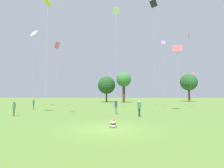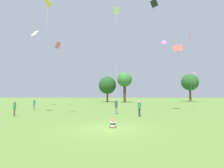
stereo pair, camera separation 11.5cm
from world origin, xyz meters
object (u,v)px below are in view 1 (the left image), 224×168
Objects in this scene: distant_tree_0 at (189,82)px; distant_tree_1 at (124,80)px; person_standing_3 at (33,104)px; kite_7 at (57,46)px; kite_1 at (189,39)px; seated_toddler at (113,124)px; kite_6 at (153,7)px; kite_0 at (163,46)px; kite_5 at (34,35)px; person_standing_1 at (116,105)px; distant_tree_2 at (107,85)px; kite_3 at (193,75)px; person_standing_2 at (14,107)px; kite_9 at (48,8)px; kite_8 at (177,49)px; kite_4 at (116,15)px; person_standing_0 at (139,107)px.

distant_tree_0 is 1.04× the size of distant_tree_1.
person_standing_3 is 0.12× the size of kite_7.
person_standing_3 is 31.72m from kite_1.
kite_6 reaches higher than seated_toddler.
kite_0 is 0.80× the size of kite_5.
seated_toddler is 8.70m from person_standing_1.
kite_7 reaches higher than distant_tree_2.
kite_3 is at bearing -25.11° from person_standing_1.
person_standing_3 reaches higher than seated_toddler.
person_standing_1 is at bearing 34.99° from person_standing_2.
distant_tree_1 is (9.49, 36.88, -4.41)m from kite_9.
kite_6 is 21.11m from kite_7.
kite_8 is 18.27m from kite_9.
kite_6 is 13.62m from kite_8.
person_standing_3 is 14.74m from kite_9.
kite_6 reaches higher than kite_4.
kite_5 is (-30.73, 0.37, 8.13)m from kite_3.
kite_8 is at bearing -39.69° from person_standing_0.
kite_0 is 0.72× the size of kite_4.
person_standing_0 is 1.06× the size of person_standing_3.
person_standing_1 is 37.12m from distant_tree_2.
kite_7 is (-12.26, 14.49, 11.32)m from person_standing_1.
distant_tree_1 reaches higher than person_standing_3.
distant_tree_1 reaches higher than distant_tree_2.
kite_4 is 13.35m from kite_9.
kite_1 is at bearing -111.71° from distant_tree_0.
kite_9 reaches higher than kite_3.
distant_tree_1 reaches higher than person_standing_1.
kite_8 is at bearing -130.50° from kite_3.
distant_tree_1 is at bearing -88.89° from kite_1.
person_standing_1 reaches higher than person_standing_0.
seated_toddler is at bearing -123.52° from person_standing_3.
kite_6 is (20.08, 7.34, 18.88)m from person_standing_3.
kite_9 is (-21.68, -15.24, 5.41)m from kite_3.
kite_8 is at bearing -169.19° from kite_6.
kite_4 reaches higher than kite_8.
kite_1 reaches higher than kite_9.
distant_tree_0 is (25.99, 42.52, 5.84)m from person_standing_1.
person_standing_2 is (-10.64, 6.21, 0.72)m from seated_toddler.
kite_9 is 1.30× the size of distant_tree_1.
distant_tree_2 is at bearing 23.86° from kite_6.
kite_4 is (10.76, 9.86, 14.60)m from person_standing_2.
kite_5 is at bearing 130.51° from seated_toddler.
kite_7 reaches higher than kite_3.
person_standing_3 is 19.39m from kite_4.
kite_8 is at bearing 57.62° from kite_5.
distant_tree_0 is at bearing -87.25° from kite_4.
person_standing_3 is at bearing 12.17° from kite_5.
kite_9 is at bearing -84.98° from kite_0.
kite_9 reaches higher than distant_tree_1.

